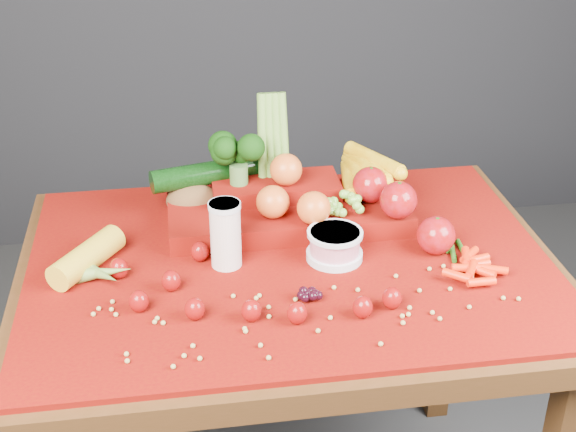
{
  "coord_description": "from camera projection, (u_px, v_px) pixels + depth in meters",
  "views": [
    {
      "loc": [
        -0.21,
        -1.38,
        1.62
      ],
      "look_at": [
        0.0,
        0.02,
        0.85
      ],
      "focal_mm": 50.0,
      "sensor_mm": 36.0,
      "label": 1
    }
  ],
  "objects": [
    {
      "name": "table",
      "position": [
        289.0,
        302.0,
        1.68
      ],
      "size": [
        1.1,
        0.8,
        0.75
      ],
      "color": "#341F0C",
      "rests_on": "ground"
    },
    {
      "name": "dark_grape_cluster",
      "position": [
        307.0,
        295.0,
        1.49
      ],
      "size": [
        0.06,
        0.05,
        0.03
      ],
      "primitive_type": null,
      "color": "black",
      "rests_on": "red_cloth"
    },
    {
      "name": "produce_mound",
      "position": [
        300.0,
        197.0,
        1.74
      ],
      "size": [
        0.62,
        0.37,
        0.27
      ],
      "color": "#670E03",
      "rests_on": "red_cloth"
    },
    {
      "name": "milk_glass",
      "position": [
        225.0,
        232.0,
        1.58
      ],
      "size": [
        0.06,
        0.06,
        0.14
      ],
      "rotation": [
        0.0,
        0.0,
        0.12
      ],
      "color": "beige",
      "rests_on": "red_cloth"
    },
    {
      "name": "baby_carrot_pile",
      "position": [
        470.0,
        269.0,
        1.57
      ],
      "size": [
        0.18,
        0.17,
        0.03
      ],
      "primitive_type": null,
      "color": "red",
      "rests_on": "red_cloth"
    },
    {
      "name": "yogurt_bowl",
      "position": [
        335.0,
        244.0,
        1.62
      ],
      "size": [
        0.12,
        0.12,
        0.06
      ],
      "rotation": [
        0.0,
        0.0,
        -0.09
      ],
      "color": "silver",
      "rests_on": "red_cloth"
    },
    {
      "name": "soybean_scatter",
      "position": [
        306.0,
        313.0,
        1.46
      ],
      "size": [
        0.84,
        0.24,
        0.01
      ],
      "primitive_type": null,
      "color": "tan",
      "rests_on": "red_cloth"
    },
    {
      "name": "strawberry_scatter",
      "position": [
        234.0,
        291.0,
        1.48
      ],
      "size": [
        0.54,
        0.28,
        0.05
      ],
      "color": "#810D00",
      "rests_on": "red_cloth"
    },
    {
      "name": "corn_ear",
      "position": [
        94.0,
        268.0,
        1.56
      ],
      "size": [
        0.25,
        0.27,
        0.06
      ],
      "rotation": [
        0.0,
        0.0,
        0.97
      ],
      "color": "gold",
      "rests_on": "red_cloth"
    },
    {
      "name": "potato",
      "position": [
        192.0,
        200.0,
        1.78
      ],
      "size": [
        0.11,
        0.08,
        0.08
      ],
      "primitive_type": "ellipsoid",
      "color": "#4F3019",
      "rests_on": "red_cloth"
    },
    {
      "name": "green_bean_pile",
      "position": [
        451.0,
        246.0,
        1.67
      ],
      "size": [
        0.14,
        0.12,
        0.01
      ],
      "primitive_type": null,
      "color": "#235313",
      "rests_on": "red_cloth"
    },
    {
      "name": "red_cloth",
      "position": [
        289.0,
        261.0,
        1.64
      ],
      "size": [
        1.05,
        0.75,
        0.01
      ],
      "primitive_type": "cube",
      "color": "#670E03",
      "rests_on": "table"
    }
  ]
}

